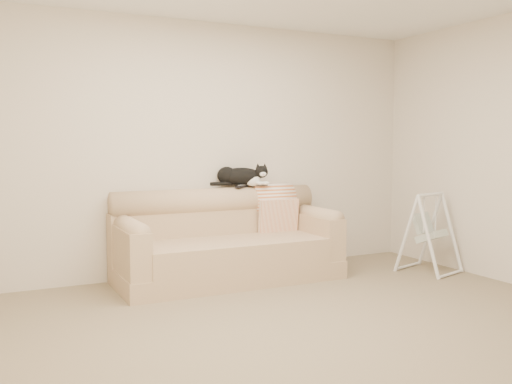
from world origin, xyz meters
TOP-DOWN VIEW (x-y plane):
  - ground_plane at (0.00, 0.00)m, footprint 5.00×5.00m
  - room_shell at (0.00, 0.00)m, footprint 5.04×4.04m
  - sofa at (0.09, 1.62)m, footprint 2.20×0.93m
  - remote_a at (0.38, 1.84)m, footprint 0.18×0.14m
  - remote_b at (0.58, 1.84)m, footprint 0.17×0.06m
  - tuxedo_cat at (0.38, 1.88)m, footprint 0.62×0.39m
  - throw_blanket at (0.74, 1.84)m, footprint 0.45×0.38m
  - baby_swing at (2.15, 0.97)m, footprint 0.64×0.67m

SIDE VIEW (x-z plane):
  - ground_plane at x=0.00m, z-range 0.00..0.00m
  - sofa at x=0.09m, z-range -0.10..0.80m
  - baby_swing at x=2.15m, z-range 0.00..0.84m
  - throw_blanket at x=0.74m, z-range 0.44..1.01m
  - remote_b at x=0.58m, z-range 0.90..0.92m
  - remote_a at x=0.38m, z-range 0.90..0.92m
  - tuxedo_cat at x=0.38m, z-range 0.89..1.14m
  - room_shell at x=0.00m, z-range 0.23..2.83m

